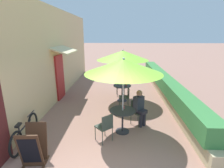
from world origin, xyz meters
TOP-DOWN VIEW (x-y plane):
  - cafe_facade_wall at (-2.54, 5.53)m, footprint 0.98×11.32m
  - planter_hedge at (2.75, 5.56)m, footprint 0.60×10.32m
  - patio_table_near at (0.58, 2.10)m, footprint 0.82×0.82m
  - patio_umbrella_near at (0.58, 2.10)m, footprint 2.29×2.29m
  - cafe_chair_near_left at (0.08, 1.54)m, footprint 0.56×0.56m
  - cafe_chair_near_right at (1.08, 2.66)m, footprint 0.56×0.56m
  - seated_patron_near_right at (1.16, 2.58)m, footprint 0.51×0.51m
  - coffee_cup_near at (0.60, 2.21)m, footprint 0.07×0.07m
  - patio_table_mid at (0.59, 4.84)m, footprint 0.82×0.82m
  - patio_umbrella_mid at (0.59, 4.84)m, footprint 2.29×2.29m
  - cafe_chair_mid_left at (0.74, 4.10)m, footprint 0.44×0.44m
  - cafe_chair_mid_right at (0.45, 5.58)m, footprint 0.44×0.44m
  - coffee_cup_mid at (0.77, 4.81)m, footprint 0.07×0.07m
  - bicycle_leaning at (-2.20, 1.36)m, footprint 0.21×1.75m
  - menu_board at (-1.56, 0.57)m, footprint 0.57×0.67m

SIDE VIEW (x-z plane):
  - bicycle_leaning at x=-2.20m, z-range -0.03..0.73m
  - menu_board at x=-1.56m, z-range -0.01..0.95m
  - cafe_chair_near_left at x=0.08m, z-range 0.08..0.95m
  - cafe_chair_near_right at x=1.08m, z-range 0.08..0.95m
  - cafe_chair_mid_left at x=0.74m, z-range 0.08..0.95m
  - cafe_chair_mid_right at x=0.45m, z-range 0.08..0.95m
  - planter_hedge at x=2.75m, z-range 0.03..1.04m
  - patio_table_near at x=0.58m, z-range 0.18..0.93m
  - patio_table_mid at x=0.59m, z-range 0.18..0.93m
  - seated_patron_near_right at x=1.16m, z-range 0.06..1.31m
  - coffee_cup_near at x=0.60m, z-range 0.75..0.84m
  - coffee_cup_mid at x=0.77m, z-range 0.75..0.84m
  - cafe_facade_wall at x=-2.54m, z-range -0.01..4.19m
  - patio_umbrella_near at x=0.58m, z-range 0.94..3.33m
  - patio_umbrella_mid at x=0.59m, z-range 0.94..3.33m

